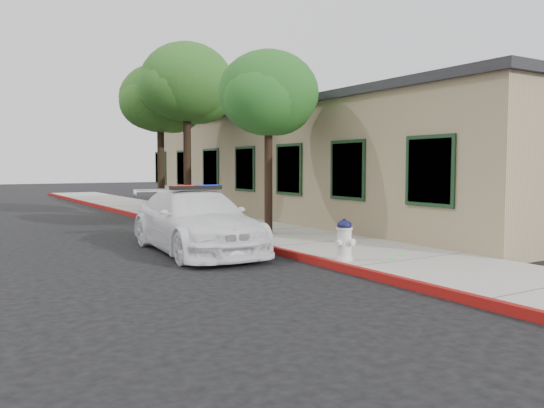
{
  "coord_description": "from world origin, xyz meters",
  "views": [
    {
      "loc": [
        -6.66,
        -8.0,
        2.07
      ],
      "look_at": [
        -0.01,
        2.86,
        1.18
      ],
      "focal_mm": 36.2,
      "sensor_mm": 36.0,
      "label": 1
    }
  ],
  "objects": [
    {
      "name": "ground",
      "position": [
        0.0,
        0.0,
        0.0
      ],
      "size": [
        120.0,
        120.0,
        0.0
      ],
      "primitive_type": "plane",
      "color": "black",
      "rests_on": "ground"
    },
    {
      "name": "sidewalk",
      "position": [
        1.6,
        3.0,
        0.07
      ],
      "size": [
        3.2,
        60.0,
        0.15
      ],
      "primitive_type": "cube",
      "color": "#9B978D",
      "rests_on": "ground"
    },
    {
      "name": "red_curb",
      "position": [
        0.06,
        3.0,
        0.08
      ],
      "size": [
        0.14,
        60.0,
        0.16
      ],
      "primitive_type": "cube",
      "color": "maroon",
      "rests_on": "ground"
    },
    {
      "name": "clapboard_building",
      "position": [
        6.69,
        9.0,
        2.13
      ],
      "size": [
        7.3,
        20.89,
        4.24
      ],
      "color": "tan",
      "rests_on": "ground"
    },
    {
      "name": "police_car",
      "position": [
        -1.39,
        4.09,
        0.75
      ],
      "size": [
        2.4,
        5.25,
        1.61
      ],
      "rotation": [
        0.0,
        0.0,
        -0.06
      ],
      "color": "white",
      "rests_on": "ground"
    },
    {
      "name": "fire_hydrant",
      "position": [
        0.35,
        0.63,
        0.57
      ],
      "size": [
        0.49,
        0.42,
        0.84
      ],
      "rotation": [
        0.0,
        0.0,
        0.2
      ],
      "color": "silver",
      "rests_on": "sidewalk"
    },
    {
      "name": "street_tree_near",
      "position": [
        1.32,
        5.21,
        3.98
      ],
      "size": [
        2.92,
        2.8,
        5.13
      ],
      "rotation": [
        0.0,
        0.0,
        0.03
      ],
      "color": "black",
      "rests_on": "sidewalk"
    },
    {
      "name": "street_tree_mid",
      "position": [
        1.06,
        10.42,
        4.89
      ],
      "size": [
        3.59,
        3.29,
        6.29
      ],
      "rotation": [
        0.0,
        0.0,
        -0.37
      ],
      "color": "black",
      "rests_on": "sidewalk"
    },
    {
      "name": "street_tree_far",
      "position": [
        0.73,
        12.14,
        4.5
      ],
      "size": [
        3.31,
        3.06,
        5.78
      ],
      "rotation": [
        0.0,
        0.0,
        -0.25
      ],
      "color": "black",
      "rests_on": "sidewalk"
    }
  ]
}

